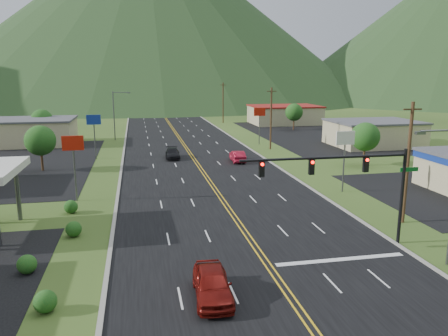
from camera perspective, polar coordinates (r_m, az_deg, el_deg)
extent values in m
cylinder|color=black|center=(33.88, 22.19, -3.51)|extent=(0.24, 0.24, 7.00)
cylinder|color=black|center=(30.30, 13.15, 1.33)|extent=(12.00, 0.18, 0.18)
cube|color=#0C591E|center=(33.65, 23.04, -0.18)|extent=(1.40, 0.06, 0.30)
cube|color=black|center=(31.77, 18.03, 0.44)|extent=(0.35, 0.28, 1.05)
sphere|color=#FF0C05|center=(31.55, 18.23, 0.99)|extent=(0.22, 0.22, 0.22)
cube|color=black|center=(30.02, 11.36, 0.14)|extent=(0.35, 0.28, 1.05)
sphere|color=#FF0C05|center=(29.79, 11.52, 0.73)|extent=(0.22, 0.22, 0.22)
cube|color=black|center=(28.87, 4.93, -0.14)|extent=(0.35, 0.28, 1.05)
sphere|color=#FF0C05|center=(28.63, 5.04, 0.47)|extent=(0.22, 0.22, 0.22)
cylinder|color=#59595E|center=(29.46, 26.56, 4.39)|extent=(2.88, 0.12, 0.12)
cube|color=#59595E|center=(28.61, 24.25, 4.20)|extent=(0.60, 0.25, 0.18)
cylinder|color=#59595E|center=(83.51, -14.17, 6.59)|extent=(0.20, 0.20, 9.00)
cylinder|color=#59595E|center=(83.16, -13.33, 9.59)|extent=(2.88, 0.12, 0.12)
cube|color=#59595E|center=(83.14, -12.32, 9.56)|extent=(0.60, 0.25, 0.18)
cylinder|color=#59595E|center=(40.52, -25.36, -2.77)|extent=(0.36, 0.36, 5.00)
cube|color=#C8BD8B|center=(84.10, -25.12, 4.20)|extent=(18.00, 11.00, 4.20)
cube|color=#4C4C51|center=(83.86, -25.26, 5.72)|extent=(18.40, 11.40, 0.30)
cube|color=#C8BD8B|center=(79.57, 18.96, 4.23)|extent=(14.00, 11.00, 4.00)
cube|color=#4C4C51|center=(79.33, 19.06, 5.76)|extent=(14.40, 11.40, 0.30)
cube|color=#C8BD8B|center=(109.61, 7.90, 6.84)|extent=(16.00, 12.00, 4.20)
cube|color=maroon|center=(109.43, 7.94, 8.01)|extent=(16.40, 12.40, 0.30)
cylinder|color=#59595E|center=(44.54, -18.86, -0.97)|extent=(0.16, 0.16, 5.00)
cube|color=#B6180A|center=(43.95, -19.15, 3.09)|extent=(2.00, 0.18, 1.40)
cylinder|color=#59595E|center=(66.05, -16.50, 3.31)|extent=(0.16, 0.16, 5.00)
cube|color=navy|center=(65.65, -16.67, 6.07)|extent=(2.00, 0.18, 1.40)
cylinder|color=#59595E|center=(47.10, 15.35, -0.05)|extent=(0.16, 0.16, 5.00)
cube|color=white|center=(46.55, 15.57, 3.80)|extent=(2.00, 0.18, 1.40)
cylinder|color=#59595E|center=(76.62, 4.63, 4.94)|extent=(0.16, 0.16, 5.00)
cube|color=#B6180A|center=(76.28, 4.67, 7.32)|extent=(2.00, 0.18, 1.40)
cylinder|color=#382314|center=(60.24, -22.69, 1.08)|extent=(0.30, 0.30, 3.00)
sphere|color=#164E1A|center=(59.86, -22.88, 3.33)|extent=(3.84, 3.84, 3.84)
cylinder|color=#382314|center=(87.40, -22.57, 4.28)|extent=(0.30, 0.30, 3.00)
sphere|color=#164E1A|center=(87.14, -22.70, 5.84)|extent=(3.84, 3.84, 3.84)
cylinder|color=#382314|center=(61.86, 17.83, 1.71)|extent=(0.30, 0.30, 3.00)
sphere|color=#164E1A|center=(61.49, 17.97, 3.91)|extent=(3.84, 3.84, 3.84)
cylinder|color=#382314|center=(97.77, 9.09, 5.81)|extent=(0.30, 0.30, 3.00)
sphere|color=#164E1A|center=(97.53, 9.14, 7.21)|extent=(3.84, 3.84, 3.84)
cylinder|color=#382314|center=(38.42, 22.86, 0.51)|extent=(0.28, 0.28, 10.00)
cube|color=#382314|center=(37.85, 23.41, 7.05)|extent=(1.60, 0.12, 0.12)
cylinder|color=#382314|center=(71.72, 6.15, 6.42)|extent=(0.28, 0.28, 10.00)
cube|color=#382314|center=(71.41, 6.24, 9.94)|extent=(1.60, 0.12, 0.12)
cylinder|color=#382314|center=(110.40, -0.12, 8.50)|extent=(0.28, 0.28, 10.00)
cube|color=#382314|center=(110.20, -0.13, 10.79)|extent=(1.60, 0.12, 0.12)
cylinder|color=#382314|center=(149.77, -3.15, 9.46)|extent=(0.28, 0.28, 10.00)
cube|color=#382314|center=(149.63, -3.17, 11.15)|extent=(1.60, 0.12, 0.12)
cone|color=#1A3518|center=(235.16, -9.89, 19.46)|extent=(220.00, 220.00, 85.00)
imported|color=maroon|center=(24.77, -1.55, -14.97)|extent=(2.26, 5.04, 1.68)
imported|color=black|center=(64.16, -6.73, 1.87)|extent=(2.26, 5.06, 1.44)
imported|color=maroon|center=(61.34, 1.78, 1.52)|extent=(1.86, 4.79, 1.55)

